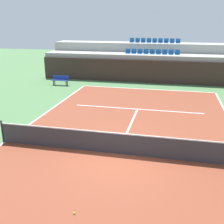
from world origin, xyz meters
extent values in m
plane|color=#477042|center=(0.00, 0.00, 0.00)|extent=(80.00, 80.00, 0.00)
cube|color=brown|center=(0.00, 0.00, 0.01)|extent=(11.00, 24.00, 0.01)
cube|color=white|center=(0.00, 11.95, 0.01)|extent=(11.00, 0.10, 0.00)
cube|color=white|center=(-5.45, 0.00, 0.01)|extent=(0.10, 24.00, 0.00)
cube|color=white|center=(0.00, 6.40, 0.01)|extent=(8.26, 0.10, 0.00)
cube|color=white|center=(0.00, 3.20, 0.01)|extent=(0.10, 6.40, 0.00)
cube|color=#33231E|center=(0.00, 14.55, 1.03)|extent=(20.56, 0.30, 2.06)
cube|color=#9E9E99|center=(0.00, 15.90, 1.22)|extent=(20.56, 2.40, 2.44)
cube|color=#9E9E99|center=(0.00, 18.30, 1.64)|extent=(20.56, 2.40, 3.29)
cube|color=#145193|center=(-2.32, 15.90, 2.46)|extent=(0.44, 0.44, 0.04)
cube|color=#145193|center=(-2.32, 16.10, 2.68)|extent=(0.44, 0.04, 0.40)
cube|color=#145193|center=(-1.74, 15.90, 2.46)|extent=(0.44, 0.44, 0.04)
cube|color=#145193|center=(-1.74, 16.10, 2.68)|extent=(0.44, 0.04, 0.40)
cube|color=#145193|center=(-1.16, 15.90, 2.46)|extent=(0.44, 0.44, 0.04)
cube|color=#145193|center=(-1.16, 16.10, 2.68)|extent=(0.44, 0.04, 0.40)
cube|color=#145193|center=(-0.58, 15.90, 2.46)|extent=(0.44, 0.44, 0.04)
cube|color=#145193|center=(-0.58, 16.10, 2.68)|extent=(0.44, 0.04, 0.40)
cube|color=#145193|center=(0.00, 15.90, 2.46)|extent=(0.44, 0.44, 0.04)
cube|color=#145193|center=(0.00, 16.10, 2.68)|extent=(0.44, 0.04, 0.40)
cube|color=#145193|center=(0.58, 15.90, 2.46)|extent=(0.44, 0.44, 0.04)
cube|color=#145193|center=(0.58, 16.10, 2.68)|extent=(0.44, 0.04, 0.40)
cube|color=#145193|center=(1.16, 15.90, 2.46)|extent=(0.44, 0.44, 0.04)
cube|color=#145193|center=(1.16, 16.10, 2.68)|extent=(0.44, 0.04, 0.40)
cube|color=#145193|center=(1.74, 15.90, 2.46)|extent=(0.44, 0.44, 0.04)
cube|color=#145193|center=(1.74, 16.10, 2.68)|extent=(0.44, 0.04, 0.40)
cube|color=#145193|center=(2.32, 15.90, 2.46)|extent=(0.44, 0.44, 0.04)
cube|color=#145193|center=(2.32, 16.10, 2.68)|extent=(0.44, 0.04, 0.40)
cube|color=#145193|center=(-2.32, 18.30, 3.31)|extent=(0.44, 0.44, 0.04)
cube|color=#145193|center=(-2.32, 18.50, 3.53)|extent=(0.44, 0.04, 0.40)
cube|color=#145193|center=(-1.74, 18.30, 3.31)|extent=(0.44, 0.44, 0.04)
cube|color=#145193|center=(-1.74, 18.50, 3.53)|extent=(0.44, 0.04, 0.40)
cube|color=#145193|center=(-1.16, 18.30, 3.31)|extent=(0.44, 0.44, 0.04)
cube|color=#145193|center=(-1.16, 18.50, 3.53)|extent=(0.44, 0.04, 0.40)
cube|color=#145193|center=(-0.58, 18.30, 3.31)|extent=(0.44, 0.44, 0.04)
cube|color=#145193|center=(-0.58, 18.50, 3.53)|extent=(0.44, 0.04, 0.40)
cube|color=#145193|center=(0.00, 18.30, 3.31)|extent=(0.44, 0.44, 0.04)
cube|color=#145193|center=(0.00, 18.50, 3.53)|extent=(0.44, 0.04, 0.40)
cube|color=#145193|center=(0.58, 18.30, 3.31)|extent=(0.44, 0.44, 0.04)
cube|color=#145193|center=(0.58, 18.50, 3.53)|extent=(0.44, 0.04, 0.40)
cube|color=#145193|center=(1.16, 18.30, 3.31)|extent=(0.44, 0.44, 0.04)
cube|color=#145193|center=(1.16, 18.50, 3.53)|extent=(0.44, 0.04, 0.40)
cube|color=#145193|center=(1.74, 18.30, 3.31)|extent=(0.44, 0.44, 0.04)
cube|color=#145193|center=(1.74, 18.50, 3.53)|extent=(0.44, 0.04, 0.40)
cube|color=#145193|center=(2.32, 18.30, 3.31)|extent=(0.44, 0.44, 0.04)
cube|color=#145193|center=(2.32, 18.50, 3.53)|extent=(0.44, 0.04, 0.40)
cylinder|color=black|center=(-5.50, 0.00, 0.55)|extent=(0.08, 0.08, 1.07)
cube|color=#333338|center=(0.00, 0.00, 0.47)|extent=(10.90, 0.02, 0.92)
cube|color=white|center=(0.00, 0.00, 0.96)|extent=(10.90, 0.04, 0.05)
cube|color=navy|center=(-7.58, 11.77, 0.45)|extent=(1.50, 0.40, 0.05)
cube|color=navy|center=(-7.58, 11.95, 0.67)|extent=(1.50, 0.04, 0.36)
cube|color=#2D2D33|center=(-8.18, 11.63, 0.21)|extent=(0.06, 0.06, 0.42)
cube|color=#2D2D33|center=(-6.98, 11.63, 0.21)|extent=(0.06, 0.06, 0.42)
cube|color=#2D2D33|center=(-8.18, 11.91, 0.21)|extent=(0.06, 0.06, 0.42)
cube|color=#2D2D33|center=(-6.98, 11.91, 0.21)|extent=(0.06, 0.06, 0.42)
sphere|color=#CCE033|center=(-0.47, -4.10, 0.04)|extent=(0.07, 0.07, 0.07)
camera|label=1|loc=(2.13, -10.48, 5.49)|focal=44.23mm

